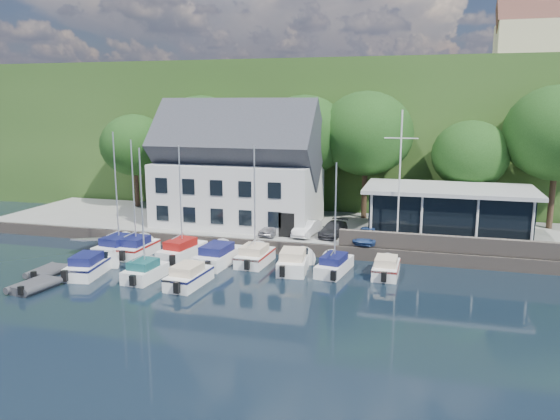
# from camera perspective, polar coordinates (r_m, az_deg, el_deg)

# --- Properties ---
(ground) EXTENTS (180.00, 180.00, 0.00)m
(ground) POSITION_cam_1_polar(r_m,az_deg,el_deg) (32.66, -2.45, -9.90)
(ground) COLOR black
(ground) RESTS_ON ground
(quay) EXTENTS (60.00, 13.00, 1.00)m
(quay) POSITION_cam_1_polar(r_m,az_deg,el_deg) (48.73, 3.89, -2.16)
(quay) COLOR gray
(quay) RESTS_ON ground
(quay_face) EXTENTS (60.00, 0.30, 1.00)m
(quay_face) POSITION_cam_1_polar(r_m,az_deg,el_deg) (42.58, 2.11, -4.12)
(quay_face) COLOR #675B52
(quay_face) RESTS_ON ground
(hillside) EXTENTS (160.00, 75.00, 16.00)m
(hillside) POSITION_cam_1_polar(r_m,az_deg,el_deg) (91.52, 9.68, 8.72)
(hillside) COLOR #2A491B
(hillside) RESTS_ON ground
(field_patch) EXTENTS (50.00, 30.00, 0.30)m
(field_patch) POSITION_cam_1_polar(r_m,az_deg,el_deg) (99.06, 15.07, 13.40)
(field_patch) COLOR #606B35
(field_patch) RESTS_ON hillside
(farmhouse) EXTENTS (10.40, 7.00, 8.20)m
(farmhouse) POSITION_cam_1_polar(r_m,az_deg,el_deg) (82.34, 25.22, 16.02)
(farmhouse) COLOR beige
(farmhouse) RESTS_ON hillside
(harbor_building) EXTENTS (14.40, 8.20, 8.70)m
(harbor_building) POSITION_cam_1_polar(r_m,az_deg,el_deg) (48.77, -4.37, 3.64)
(harbor_building) COLOR silver
(harbor_building) RESTS_ON quay
(club_pavilion) EXTENTS (13.20, 7.20, 4.10)m
(club_pavilion) POSITION_cam_1_polar(r_m,az_deg,el_deg) (45.82, 17.14, -0.24)
(club_pavilion) COLOR black
(club_pavilion) RESTS_ON quay
(seawall) EXTENTS (18.00, 0.50, 1.20)m
(seawall) POSITION_cam_1_polar(r_m,az_deg,el_deg) (41.69, 18.54, -3.48)
(seawall) COLOR #675B52
(seawall) RESTS_ON quay
(gangway) EXTENTS (1.20, 6.00, 1.40)m
(gangway) POSITION_cam_1_polar(r_m,az_deg,el_deg) (47.47, -18.29, -3.70)
(gangway) COLOR silver
(gangway) RESTS_ON ground
(car_silver) EXTENTS (1.82, 3.43, 1.11)m
(car_silver) POSITION_cam_1_polar(r_m,az_deg,el_deg) (44.93, -0.82, -1.90)
(car_silver) COLOR #ABAAAF
(car_silver) RESTS_ON quay
(car_white) EXTENTS (1.90, 3.94, 1.25)m
(car_white) POSITION_cam_1_polar(r_m,az_deg,el_deg) (44.69, 2.84, -1.90)
(car_white) COLOR silver
(car_white) RESTS_ON quay
(car_dgrey) EXTENTS (2.15, 4.14, 1.15)m
(car_dgrey) POSITION_cam_1_polar(r_m,az_deg,el_deg) (44.74, 5.59, -1.99)
(car_dgrey) COLOR #292A2E
(car_dgrey) RESTS_ON quay
(car_blue) EXTENTS (1.70, 3.59, 1.19)m
(car_blue) POSITION_cam_1_polar(r_m,az_deg,el_deg) (43.08, 9.17, -2.57)
(car_blue) COLOR navy
(car_blue) RESTS_ON quay
(flagpole) EXTENTS (2.45, 0.20, 10.20)m
(flagpole) POSITION_cam_1_polar(r_m,az_deg,el_deg) (41.47, 12.38, 3.12)
(flagpole) COLOR silver
(flagpole) RESTS_ON quay
(tree_0) EXTENTS (6.99, 6.99, 9.55)m
(tree_0) POSITION_cam_1_polar(r_m,az_deg,el_deg) (58.52, -14.88, 4.99)
(tree_0) COLOR black
(tree_0) RESTS_ON quay
(tree_1) EXTENTS (8.36, 8.36, 11.42)m
(tree_1) POSITION_cam_1_polar(r_m,az_deg,el_deg) (56.58, -8.17, 6.00)
(tree_1) COLOR black
(tree_1) RESTS_ON quay
(tree_2) EXTENTS (8.37, 8.37, 11.44)m
(tree_2) POSITION_cam_1_polar(r_m,az_deg,el_deg) (51.94, 2.56, 5.65)
(tree_2) COLOR black
(tree_2) RESTS_ON quay
(tree_3) EXTENTS (8.62, 8.62, 11.78)m
(tree_3) POSITION_cam_1_polar(r_m,az_deg,el_deg) (51.33, 8.92, 5.65)
(tree_3) COLOR black
(tree_3) RESTS_ON quay
(tree_4) EXTENTS (6.73, 6.73, 9.20)m
(tree_4) POSITION_cam_1_polar(r_m,az_deg,el_deg) (51.36, 19.17, 3.72)
(tree_4) COLOR black
(tree_4) RESTS_ON quay
(tree_5) EXTENTS (8.94, 8.94, 12.22)m
(tree_5) POSITION_cam_1_polar(r_m,az_deg,el_deg) (51.87, 26.85, 4.88)
(tree_5) COLOR black
(tree_5) RESTS_ON quay
(boat_r1_0) EXTENTS (2.86, 6.55, 9.42)m
(boat_r1_0) POSITION_cam_1_polar(r_m,az_deg,el_deg) (43.76, -16.72, 1.48)
(boat_r1_0) COLOR white
(boat_r1_0) RESTS_ON ground
(boat_r1_1) EXTENTS (2.43, 5.68, 9.34)m
(boat_r1_1) POSITION_cam_1_polar(r_m,az_deg,el_deg) (43.14, -15.05, 1.37)
(boat_r1_1) COLOR white
(boat_r1_1) RESTS_ON ground
(boat_r1_2) EXTENTS (2.93, 6.71, 9.56)m
(boat_r1_2) POSITION_cam_1_polar(r_m,az_deg,el_deg) (41.45, -10.36, 1.35)
(boat_r1_2) COLOR white
(boat_r1_2) RESTS_ON ground
(boat_r1_3) EXTENTS (2.80, 6.86, 1.54)m
(boat_r1_3) POSITION_cam_1_polar(r_m,az_deg,el_deg) (40.59, -6.46, -4.56)
(boat_r1_3) COLOR white
(boat_r1_3) RESTS_ON ground
(boat_r1_4) EXTENTS (2.36, 5.57, 8.91)m
(boat_r1_4) POSITION_cam_1_polar(r_m,az_deg,el_deg) (39.52, -2.67, 0.56)
(boat_r1_4) COLOR white
(boat_r1_4) RESTS_ON ground
(boat_r1_5) EXTENTS (2.71, 5.91, 1.57)m
(boat_r1_5) POSITION_cam_1_polar(r_m,az_deg,el_deg) (38.75, 1.44, -5.23)
(boat_r1_5) COLOR white
(boat_r1_5) RESTS_ON ground
(boat_r1_6) EXTENTS (2.66, 6.24, 8.21)m
(boat_r1_6) POSITION_cam_1_polar(r_m,az_deg,el_deg) (37.72, 5.81, -0.54)
(boat_r1_6) COLOR white
(boat_r1_6) RESTS_ON ground
(boat_r1_7) EXTENTS (1.86, 5.15, 1.37)m
(boat_r1_7) POSITION_cam_1_polar(r_m,az_deg,el_deg) (38.40, 11.04, -5.75)
(boat_r1_7) COLOR white
(boat_r1_7) RESTS_ON ground
(boat_r2_0) EXTENTS (2.84, 6.09, 1.52)m
(boat_r2_0) POSITION_cam_1_polar(r_m,az_deg,el_deg) (40.11, -19.33, -5.35)
(boat_r2_0) COLOR white
(boat_r2_0) RESTS_ON ground
(boat_r2_1) EXTENTS (2.28, 4.95, 8.62)m
(boat_r2_1) POSITION_cam_1_polar(r_m,az_deg,el_deg) (37.08, -14.18, -0.72)
(boat_r2_1) COLOR white
(boat_r2_1) RESTS_ON ground
(boat_r2_2) EXTENTS (2.34, 5.60, 1.47)m
(boat_r2_2) POSITION_cam_1_polar(r_m,az_deg,el_deg) (36.21, -9.50, -6.66)
(boat_r2_2) COLOR white
(boat_r2_2) RESTS_ON ground
(dinghy_0) EXTENTS (1.87, 3.02, 0.69)m
(dinghy_0) POSITION_cam_1_polar(r_m,az_deg,el_deg) (41.13, -23.14, -5.82)
(dinghy_0) COLOR #36373B
(dinghy_0) RESTS_ON ground
(dinghy_1) EXTENTS (2.39, 3.45, 0.75)m
(dinghy_1) POSITION_cam_1_polar(r_m,az_deg,el_deg) (38.33, -24.25, -7.08)
(dinghy_1) COLOR #36373B
(dinghy_1) RESTS_ON ground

